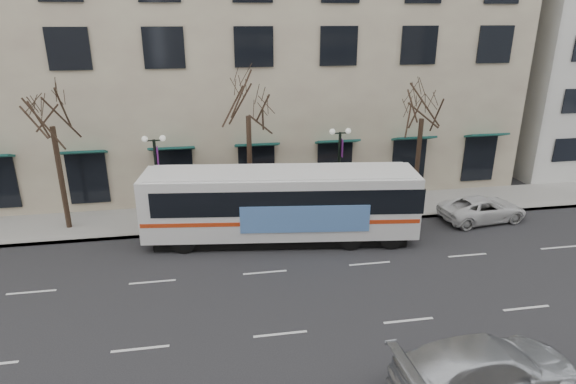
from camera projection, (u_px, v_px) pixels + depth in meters
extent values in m
plane|color=black|center=(272.00, 300.00, 19.85)|extent=(160.00, 160.00, 0.00)
cube|color=gray|center=(334.00, 209.00, 28.94)|extent=(80.00, 4.00, 0.15)
cube|color=tan|center=(203.00, 2.00, 34.84)|extent=(40.00, 20.00, 24.00)
cylinder|color=black|center=(61.00, 180.00, 25.43)|extent=(0.28, 0.28, 5.74)
cylinder|color=black|center=(250.00, 169.00, 26.97)|extent=(0.28, 0.28, 5.95)
cylinder|color=black|center=(417.00, 164.00, 28.63)|extent=(0.28, 0.28, 5.46)
cylinder|color=black|center=(158.00, 185.00, 25.79)|extent=(0.16, 0.16, 5.00)
cylinder|color=black|center=(162.00, 225.00, 26.60)|extent=(0.36, 0.36, 0.30)
cube|color=black|center=(154.00, 140.00, 24.95)|extent=(0.90, 0.06, 0.06)
sphere|color=silver|center=(145.00, 139.00, 24.84)|extent=(0.32, 0.32, 0.32)
sphere|color=silver|center=(163.00, 138.00, 24.98)|extent=(0.32, 0.32, 0.32)
cube|color=#621E72|center=(158.00, 156.00, 25.26)|extent=(0.04, 0.45, 1.00)
cylinder|color=black|center=(339.00, 175.00, 27.37)|extent=(0.16, 0.16, 5.00)
cylinder|color=black|center=(337.00, 213.00, 28.18)|extent=(0.36, 0.36, 0.30)
cube|color=black|center=(340.00, 133.00, 26.52)|extent=(0.90, 0.06, 0.06)
sphere|color=silver|center=(332.00, 132.00, 26.42)|extent=(0.32, 0.32, 0.32)
sphere|color=silver|center=(348.00, 131.00, 26.56)|extent=(0.32, 0.32, 0.32)
cube|color=#621E72|center=(342.00, 148.00, 26.83)|extent=(0.04, 0.45, 1.00)
cube|color=white|center=(281.00, 202.00, 24.55)|extent=(14.02, 4.66, 3.15)
cube|color=black|center=(281.00, 234.00, 25.16)|extent=(12.88, 4.17, 0.52)
cube|color=black|center=(287.00, 193.00, 24.40)|extent=(13.48, 4.64, 1.26)
cube|color=red|center=(281.00, 212.00, 24.74)|extent=(13.89, 4.68, 0.21)
cube|color=#5686D2|center=(305.00, 219.00, 23.28)|extent=(6.26, 0.85, 1.38)
cube|color=white|center=(280.00, 172.00, 23.99)|extent=(13.30, 4.28, 0.09)
cylinder|color=black|center=(184.00, 242.00, 23.64)|extent=(1.18, 0.46, 1.15)
cylinder|color=black|center=(191.00, 221.00, 26.11)|extent=(1.18, 0.46, 1.15)
cylinder|color=black|center=(350.00, 239.00, 23.98)|extent=(1.18, 0.46, 1.15)
cylinder|color=black|center=(342.00, 218.00, 26.45)|extent=(1.18, 0.46, 1.15)
cylinder|color=black|center=(391.00, 238.00, 24.06)|extent=(1.18, 0.46, 1.15)
cylinder|color=black|center=(379.00, 217.00, 26.54)|extent=(1.18, 0.46, 1.15)
imported|color=#B4B7BC|center=(487.00, 369.00, 14.73)|extent=(6.11, 2.76, 1.74)
imported|color=silver|center=(483.00, 209.00, 27.40)|extent=(5.18, 2.82, 1.38)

